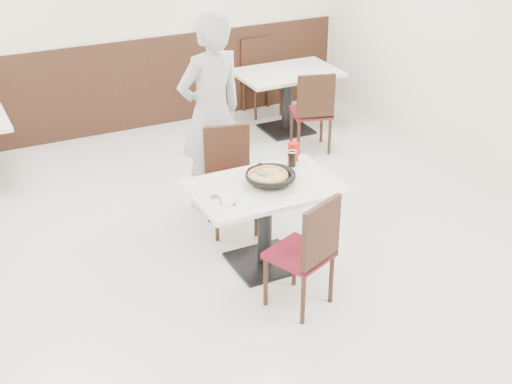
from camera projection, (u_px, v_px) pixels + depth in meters
name	position (u px, v px, depth m)	size (l,w,h in m)	color
floor	(238.00, 273.00, 5.96)	(7.00, 7.00, 0.00)	beige
wall_back	(107.00, 16.00, 8.11)	(6.00, 0.04, 2.80)	silver
wainscot_back	(114.00, 88.00, 8.49)	(5.90, 0.03, 1.10)	black
main_table	(265.00, 225.00, 5.92)	(1.20, 0.80, 0.75)	silver
chair_near	(300.00, 251.00, 5.36)	(0.42, 0.42, 0.95)	black
chair_far	(232.00, 183.00, 6.40)	(0.42, 0.42, 0.95)	black
trivet	(269.00, 183.00, 5.74)	(0.11, 0.11, 0.04)	black
pizza_pan	(270.00, 179.00, 5.76)	(0.35, 0.35, 0.01)	black
pizza	(268.00, 177.00, 5.74)	(0.30, 0.30, 0.02)	#CA904A
pizza_server	(262.00, 172.00, 5.75)	(0.08, 0.10, 0.00)	silver
napkin	(221.00, 204.00, 5.45)	(0.15, 0.15, 0.00)	white
side_plate	(224.00, 199.00, 5.50)	(0.20, 0.20, 0.01)	silver
fork	(220.00, 201.00, 5.47)	(0.01, 0.15, 0.00)	silver
cola_glass	(292.00, 159.00, 6.04)	(0.07, 0.07, 0.13)	black
red_cup	(293.00, 151.00, 6.15)	(0.09, 0.09, 0.16)	#C80B00
diner_person	(211.00, 113.00, 6.62)	(0.70, 0.46, 1.91)	#B3B4B8
bg_table_right	(287.00, 101.00, 8.59)	(1.20, 0.80, 0.75)	silver
bg_chair_right_near	(311.00, 110.00, 8.04)	(0.42, 0.42, 0.95)	black
bg_chair_right_far	(262.00, 78.00, 9.08)	(0.42, 0.42, 0.95)	black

